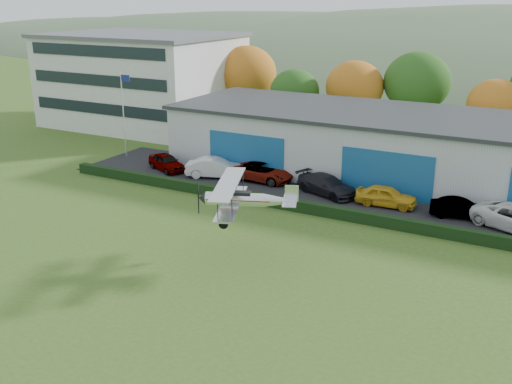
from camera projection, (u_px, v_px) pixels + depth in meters
The scene contains 15 objects.
ground at pixel (151, 312), 28.71m from camera, with size 300.00×300.00×0.00m, color #3A571B.
apron at pixel (355, 197), 44.88m from camera, with size 48.00×9.00×0.05m, color black.
hedge at pixel (332, 212), 40.75m from camera, with size 46.00×0.60×0.80m, color black.
hangar at pixel (408, 146), 48.96m from camera, with size 40.60×12.60×5.30m.
office_block at pixel (143, 79), 68.87m from camera, with size 20.60×15.60×10.40m.
flagpole at pixel (124, 107), 54.50m from camera, with size 1.05×0.10×8.00m.
tree_belt at pixel (402, 87), 60.45m from camera, with size 75.70×13.22×10.12m.
distant_hills at pixel (480, 108), 151.67m from camera, with size 430.00×196.00×56.00m.
car_0 at pixel (167, 162), 51.42m from camera, with size 1.70×4.22×1.44m, color gray.
car_1 at pixel (216, 168), 49.42m from camera, with size 1.72×4.92×1.62m, color silver.
car_2 at pixel (261, 172), 48.47m from camera, with size 2.43×5.27×1.47m, color gray.
car_3 at pixel (327, 185), 45.20m from camera, with size 2.09×5.13×1.49m, color black.
car_4 at pixel (386, 196), 42.72m from camera, with size 1.75×4.36×1.48m, color gold.
car_5 at pixel (460, 209), 40.47m from camera, with size 1.40×4.02×1.33m, color gray.
biplane at pixel (243, 198), 33.58m from camera, with size 5.78×6.48×2.46m.
Camera 1 is at (16.54, -19.91, 14.63)m, focal length 41.63 mm.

